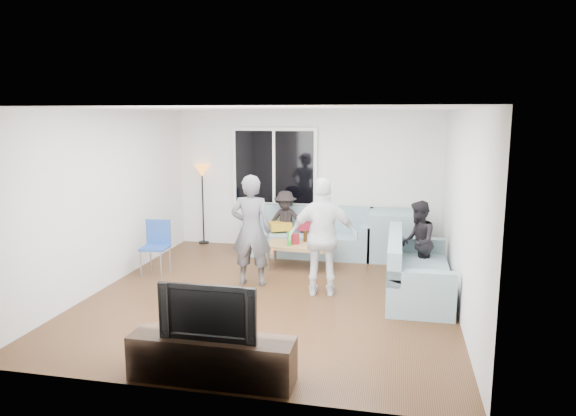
% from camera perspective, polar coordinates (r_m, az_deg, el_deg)
% --- Properties ---
extents(floor, '(5.00, 5.50, 0.04)m').
position_cam_1_polar(floor, '(7.60, -1.69, -9.47)').
color(floor, '#56351C').
rests_on(floor, ground).
extents(ceiling, '(5.00, 5.50, 0.04)m').
position_cam_1_polar(ceiling, '(7.16, -1.80, 10.84)').
color(ceiling, white).
rests_on(ceiling, ground).
extents(wall_back, '(5.00, 0.04, 2.60)m').
position_cam_1_polar(wall_back, '(9.95, 2.01, 3.02)').
color(wall_back, silver).
rests_on(wall_back, ground).
extents(wall_front, '(5.00, 0.04, 2.60)m').
position_cam_1_polar(wall_front, '(4.68, -9.77, -5.23)').
color(wall_front, silver).
rests_on(wall_front, ground).
extents(wall_left, '(0.04, 5.50, 2.60)m').
position_cam_1_polar(wall_left, '(8.23, -19.07, 0.97)').
color(wall_left, silver).
rests_on(wall_left, ground).
extents(wall_right, '(0.04, 5.50, 2.60)m').
position_cam_1_polar(wall_right, '(7.12, 18.39, -0.34)').
color(wall_right, silver).
rests_on(wall_right, ground).
extents(window_frame, '(1.62, 0.06, 1.47)m').
position_cam_1_polar(window_frame, '(9.97, -1.47, 4.48)').
color(window_frame, white).
rests_on(window_frame, wall_back).
extents(window_glass, '(1.50, 0.02, 1.35)m').
position_cam_1_polar(window_glass, '(9.93, -1.52, 4.45)').
color(window_glass, black).
rests_on(window_glass, window_frame).
extents(window_mullion, '(0.05, 0.03, 1.35)m').
position_cam_1_polar(window_mullion, '(9.92, -1.54, 4.45)').
color(window_mullion, white).
rests_on(window_mullion, window_frame).
extents(radiator, '(1.30, 0.12, 0.62)m').
position_cam_1_polar(radiator, '(10.13, -1.49, -2.55)').
color(radiator, silver).
rests_on(radiator, floor).
extents(potted_plant, '(0.20, 0.17, 0.33)m').
position_cam_1_polar(potted_plant, '(9.94, 0.10, 0.01)').
color(potted_plant, '#2C6528').
rests_on(potted_plant, radiator).
extents(vase, '(0.21, 0.21, 0.18)m').
position_cam_1_polar(vase, '(10.08, -3.08, -0.28)').
color(vase, silver).
rests_on(vase, radiator).
extents(sofa_back_section, '(2.30, 0.85, 0.85)m').
position_cam_1_polar(sofa_back_section, '(9.60, 2.11, -2.55)').
color(sofa_back_section, gray).
rests_on(sofa_back_section, floor).
extents(sofa_right_section, '(2.00, 0.85, 0.85)m').
position_cam_1_polar(sofa_right_section, '(7.67, 13.96, -6.10)').
color(sofa_right_section, gray).
rests_on(sofa_right_section, floor).
extents(sofa_corner, '(0.85, 0.85, 0.85)m').
position_cam_1_polar(sofa_corner, '(9.47, 11.29, -2.92)').
color(sofa_corner, gray).
rests_on(sofa_corner, floor).
extents(cushion_yellow, '(0.48, 0.46, 0.14)m').
position_cam_1_polar(cushion_yellow, '(9.66, -0.86, -1.95)').
color(cushion_yellow, '#C18F1C').
rests_on(cushion_yellow, sofa_back_section).
extents(cushion_red, '(0.38, 0.32, 0.13)m').
position_cam_1_polar(cushion_red, '(9.63, 2.34, -1.99)').
color(cushion_red, maroon).
rests_on(cushion_red, sofa_back_section).
extents(coffee_table, '(1.13, 0.65, 0.40)m').
position_cam_1_polar(coffee_table, '(8.82, 1.39, -5.19)').
color(coffee_table, '#AA8652').
rests_on(coffee_table, floor).
extents(pitcher, '(0.17, 0.17, 0.17)m').
position_cam_1_polar(pitcher, '(8.78, 0.68, -3.34)').
color(pitcher, maroon).
rests_on(pitcher, coffee_table).
extents(side_chair, '(0.44, 0.44, 0.86)m').
position_cam_1_polar(side_chair, '(8.65, -14.19, -4.24)').
color(side_chair, '#234697').
rests_on(side_chair, floor).
extents(floor_lamp, '(0.32, 0.32, 1.56)m').
position_cam_1_polar(floor_lamp, '(10.48, -9.20, 0.38)').
color(floor_lamp, orange).
rests_on(floor_lamp, floor).
extents(player_left, '(0.62, 0.43, 1.66)m').
position_cam_1_polar(player_left, '(7.84, -4.01, -2.41)').
color(player_left, '#4B4B50').
rests_on(player_left, floor).
extents(player_right, '(1.02, 0.52, 1.67)m').
position_cam_1_polar(player_right, '(7.38, 3.86, -3.17)').
color(player_right, silver).
rests_on(player_right, floor).
extents(spectator_right, '(0.48, 0.61, 1.26)m').
position_cam_1_polar(spectator_right, '(8.18, 13.88, -3.61)').
color(spectator_right, black).
rests_on(spectator_right, floor).
extents(spectator_back, '(0.77, 0.47, 1.15)m').
position_cam_1_polar(spectator_back, '(9.67, -0.29, -1.52)').
color(spectator_back, black).
rests_on(spectator_back, floor).
extents(tv_console, '(1.60, 0.40, 0.44)m').
position_cam_1_polar(tv_console, '(5.30, -8.23, -15.82)').
color(tv_console, '#36281B').
rests_on(tv_console, floor).
extents(television, '(0.95, 0.12, 0.55)m').
position_cam_1_polar(television, '(5.10, -8.37, -10.84)').
color(television, black).
rests_on(television, tv_console).
extents(bottle_b, '(0.08, 0.08, 0.24)m').
position_cam_1_polar(bottle_b, '(8.65, 0.14, -3.33)').
color(bottle_b, green).
rests_on(bottle_b, coffee_table).
extents(bottle_d, '(0.07, 0.07, 0.25)m').
position_cam_1_polar(bottle_d, '(8.61, 2.57, -3.35)').
color(bottle_d, yellow).
rests_on(bottle_d, coffee_table).
extents(bottle_c, '(0.07, 0.07, 0.19)m').
position_cam_1_polar(bottle_c, '(8.93, 1.88, -3.05)').
color(bottle_c, black).
rests_on(bottle_c, coffee_table).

